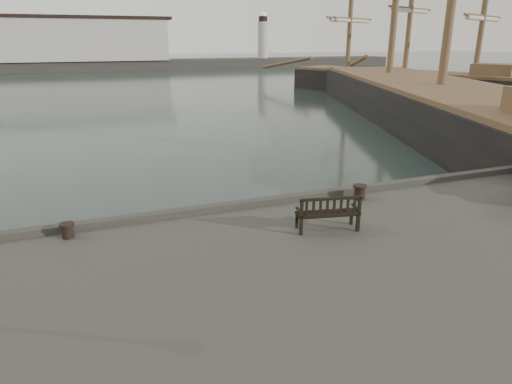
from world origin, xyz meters
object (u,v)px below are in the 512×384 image
bollard_left (68,231)px  tall_ship_far (403,87)px  bench (327,219)px  tall_ship_main (437,114)px  bollard_right (360,192)px

bollard_left → tall_ship_far: bearing=42.6°
bench → tall_ship_main: size_ratio=0.04×
bench → tall_ship_main: 26.43m
bench → bollard_left: (-6.13, 1.86, -0.10)m
bollard_left → tall_ship_main: bearing=31.7°
bollard_right → tall_ship_main: size_ratio=0.01×
bench → bollard_left: 6.41m
bollard_right → tall_ship_far: tall_ship_far is taller
bollard_left → bench: bearing=-16.9°
bench → bollard_right: (2.08, 1.71, -0.07)m
bench → bollard_right: size_ratio=3.76×
bollard_left → bollard_right: 8.21m
bollard_right → tall_ship_far: size_ratio=0.02×
tall_ship_main → tall_ship_far: (10.72, 17.63, -0.05)m
tall_ship_far → bollard_right: bearing=-154.3°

